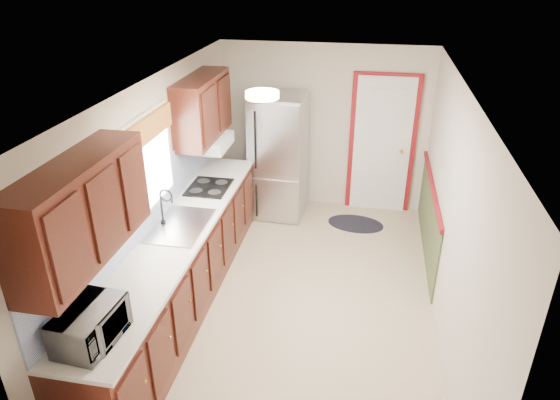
% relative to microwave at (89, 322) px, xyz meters
% --- Properties ---
extents(room_shell, '(3.20, 5.20, 2.52)m').
position_rel_microwave_xyz_m(room_shell, '(1.20, 1.95, 0.08)').
color(room_shell, tan).
rests_on(room_shell, ground).
extents(kitchen_run, '(0.63, 4.00, 2.20)m').
position_rel_microwave_xyz_m(kitchen_run, '(-0.04, 1.66, -0.31)').
color(kitchen_run, '#3D150E').
rests_on(kitchen_run, ground).
extents(back_wall_trim, '(1.12, 2.30, 2.08)m').
position_rel_microwave_xyz_m(back_wall_trim, '(2.19, 4.16, -0.23)').
color(back_wall_trim, maroon).
rests_on(back_wall_trim, ground).
extents(ceiling_fixture, '(0.30, 0.30, 0.06)m').
position_rel_microwave_xyz_m(ceiling_fixture, '(0.90, 1.75, 1.24)').
color(ceiling_fixture, '#FFD88C').
rests_on(ceiling_fixture, room_shell).
extents(microwave, '(0.33, 0.55, 0.36)m').
position_rel_microwave_xyz_m(microwave, '(0.00, 0.00, 0.00)').
color(microwave, white).
rests_on(microwave, kitchen_run).
extents(refrigerator, '(0.77, 0.76, 1.78)m').
position_rel_microwave_xyz_m(refrigerator, '(0.62, 4.00, -0.23)').
color(refrigerator, '#B7B7BC').
rests_on(refrigerator, ground).
extents(rug, '(0.85, 0.61, 0.01)m').
position_rel_microwave_xyz_m(rug, '(1.77, 3.83, -1.11)').
color(rug, black).
rests_on(rug, ground).
extents(cooktop, '(0.48, 0.57, 0.02)m').
position_rel_microwave_xyz_m(cooktop, '(0.01, 2.70, -0.17)').
color(cooktop, black).
rests_on(cooktop, kitchen_run).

